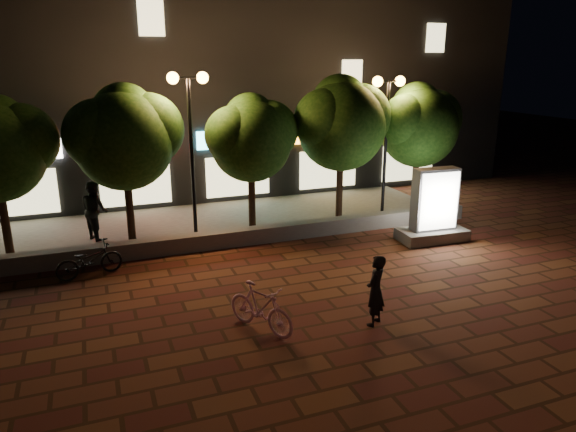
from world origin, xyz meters
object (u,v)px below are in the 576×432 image
street_lamp_left (190,113)px  scooter_parked (89,260)px  tree_right (342,121)px  street_lamp_right (387,110)px  pedestrian (95,210)px  scooter_pink (261,308)px  ad_kiosk (434,212)px  tree_left (125,134)px  tree_mid (252,135)px  tree_far_right (419,122)px  rider (375,291)px

street_lamp_left → scooter_parked: (-3.30, -2.20, -3.57)m
tree_right → street_lamp_right: tree_right is taller
street_lamp_left → pedestrian: street_lamp_left is taller
street_lamp_right → pedestrian: size_ratio=2.60×
scooter_pink → pedestrian: bearing=83.1°
scooter_parked → tree_right: bearing=-88.6°
ad_kiosk → pedestrian: ad_kiosk is taller
tree_left → scooter_pink: bearing=-73.7°
scooter_pink → pedestrian: 8.08m
tree_mid → pedestrian: 5.55m
tree_far_right → rider: size_ratio=2.96×
street_lamp_left → scooter_pink: (0.08, -6.65, -3.49)m
tree_far_right → street_lamp_right: (-1.55, -0.26, 0.53)m
pedestrian → tree_far_right: bearing=-119.0°
rider → pedestrian: pedestrian is taller
rider → pedestrian: bearing=-92.5°
ad_kiosk → scooter_parked: 10.42m
tree_left → street_lamp_left: size_ratio=0.94×
street_lamp_left → scooter_pink: 7.51m
scooter_pink → scooter_parked: (-3.38, 4.45, -0.08)m
pedestrian → rider: bearing=-172.0°
street_lamp_right → scooter_pink: 10.17m
ad_kiosk → tree_far_right: bearing=65.6°
street_lamp_left → ad_kiosk: street_lamp_left is taller
tree_right → tree_far_right: (3.20, -0.00, -0.20)m
tree_right → street_lamp_left: street_lamp_left is taller
street_lamp_right → ad_kiosk: bearing=-88.4°
tree_left → rider: (4.45, -7.53, -2.64)m
scooter_parked → tree_left: bearing=-43.3°
tree_mid → scooter_parked: (-5.35, -2.46, -2.76)m
scooter_parked → street_lamp_left: bearing=-70.8°
street_lamp_left → rider: street_lamp_left is taller
tree_mid → tree_right: size_ratio=0.89×
tree_right → rider: bearing=-110.8°
tree_left → tree_mid: size_ratio=1.09×
tree_left → street_lamp_left: bearing=-7.7°
tree_left → rider: size_ratio=3.04×
rider → scooter_parked: (-5.80, 5.07, -0.35)m
tree_right → ad_kiosk: bearing=-62.0°
street_lamp_left → tree_right: bearing=2.8°
scooter_pink → rider: bearing=-43.8°
scooter_pink → scooter_parked: scooter_pink is taller
tree_mid → ad_kiosk: (5.03, -3.25, -2.26)m
ad_kiosk → rider: bearing=-136.9°
ad_kiosk → scooter_parked: ad_kiosk is taller
street_lamp_right → street_lamp_left: bearing=180.0°
street_lamp_left → scooter_pink: bearing=-89.3°
street_lamp_left → ad_kiosk: bearing=-22.8°
tree_mid → tree_right: 3.32m
tree_mid → street_lamp_left: size_ratio=0.87×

